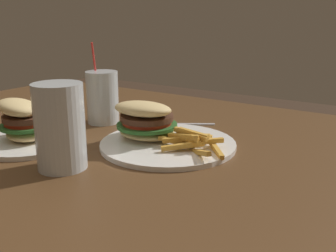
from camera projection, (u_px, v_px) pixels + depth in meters
name	position (u px, v px, depth m)	size (l,w,h in m)	color
dining_table	(117.00, 197.00, 0.87)	(1.49, 1.05, 0.72)	brown
meal_plate_near	(157.00, 131.00, 0.83)	(0.29, 0.29, 0.10)	white
beer_glass	(60.00, 130.00, 0.70)	(0.09, 0.09, 0.16)	silver
juice_glass	(103.00, 99.00, 1.00)	(0.08, 0.08, 0.20)	silver
spoon	(161.00, 122.00, 0.99)	(0.16, 0.11, 0.01)	silver
meal_plate_far	(26.00, 128.00, 0.84)	(0.23, 0.23, 0.11)	white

